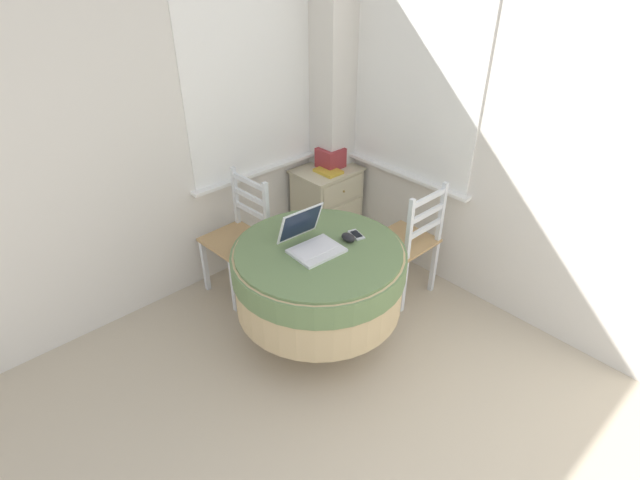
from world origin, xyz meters
TOP-DOWN VIEW (x-y plane):
  - corner_room_shell at (1.07, 2.07)m, footprint 4.11×5.16m
  - round_dining_table at (0.65, 2.18)m, footprint 1.09×1.09m
  - laptop at (0.62, 2.22)m, footprint 0.32×0.34m
  - computer_mouse at (0.85, 2.12)m, footprint 0.07×0.10m
  - cell_phone at (0.94, 2.13)m, footprint 0.09×0.13m
  - dining_chair_near_back_window at (0.61, 2.99)m, footprint 0.41×0.43m
  - dining_chair_near_right_window at (1.47, 2.11)m, footprint 0.41×0.39m
  - corner_cabinet at (1.56, 3.06)m, footprint 0.52×0.42m
  - storage_box at (1.62, 3.08)m, footprint 0.19×0.19m
  - book_on_cabinet at (1.52, 3.01)m, footprint 0.16×0.21m

SIDE VIEW (x-z plane):
  - corner_cabinet at x=1.56m, z-range 0.00..0.69m
  - dining_chair_near_back_window at x=0.61m, z-range -0.01..0.91m
  - dining_chair_near_right_window at x=1.47m, z-range -0.01..0.91m
  - round_dining_table at x=0.65m, z-range 0.18..0.90m
  - book_on_cabinet at x=1.52m, z-range 0.69..0.71m
  - cell_phone at x=0.94m, z-range 0.73..0.74m
  - computer_mouse at x=0.85m, z-range 0.73..0.78m
  - storage_box at x=1.62m, z-range 0.69..0.85m
  - laptop at x=0.62m, z-range 0.66..0.90m
  - corner_room_shell at x=1.07m, z-range 0.00..2.55m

